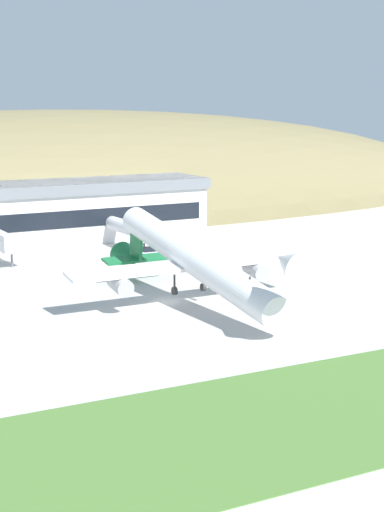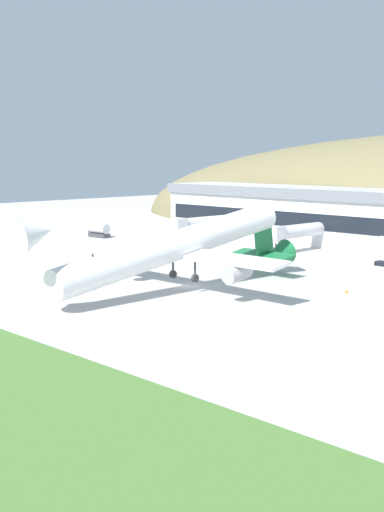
% 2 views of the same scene
% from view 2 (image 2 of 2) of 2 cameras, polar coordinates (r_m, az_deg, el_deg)
% --- Properties ---
extents(ground_plane, '(344.67, 344.67, 0.00)m').
position_cam_2_polar(ground_plane, '(101.47, -0.44, -2.45)').
color(ground_plane, '#B7B5AF').
extents(terminal_building, '(89.60, 15.31, 11.62)m').
position_cam_2_polar(terminal_building, '(148.97, 11.88, 3.35)').
color(terminal_building, silver).
rests_on(terminal_building, ground_plane).
extents(jetway_0, '(3.38, 17.30, 5.43)m').
position_cam_2_polar(jetway_0, '(152.24, 0.58, 2.64)').
color(jetway_0, silver).
rests_on(jetway_0, ground_plane).
extents(jetway_1, '(3.38, 15.42, 5.43)m').
position_cam_2_polar(jetway_1, '(136.83, 8.03, 1.93)').
color(jetway_1, silver).
rests_on(jetway_1, ground_plane).
extents(cargo_airplane, '(34.43, 48.28, 11.33)m').
position_cam_2_polar(cargo_airplane, '(96.62, -1.05, 0.68)').
color(cargo_airplane, white).
extents(service_car_0, '(3.74, 1.98, 1.42)m').
position_cam_2_polar(service_car_0, '(149.68, -0.09, 1.24)').
color(service_car_0, silver).
rests_on(service_car_0, ground_plane).
extents(service_car_1, '(4.57, 1.90, 1.69)m').
position_cam_2_polar(service_car_1, '(117.93, 15.01, -0.89)').
color(service_car_1, silver).
rests_on(service_car_1, ground_plane).
extents(fuel_truck, '(8.04, 2.69, 3.09)m').
position_cam_2_polar(fuel_truck, '(162.86, -7.71, 2.04)').
color(fuel_truck, silver).
rests_on(fuel_truck, ground_plane).
extents(traffic_cone_0, '(0.52, 0.52, 0.58)m').
position_cam_2_polar(traffic_cone_0, '(99.11, 12.27, -2.73)').
color(traffic_cone_0, orange).
rests_on(traffic_cone_0, ground_plane).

